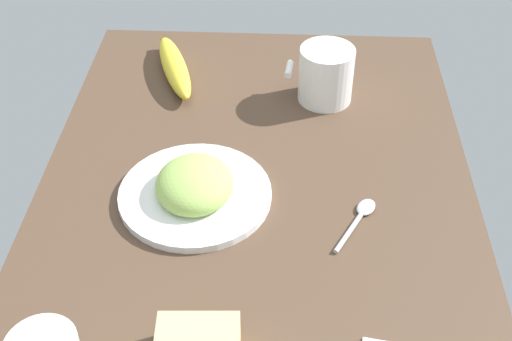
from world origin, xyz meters
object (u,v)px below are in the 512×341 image
at_px(spoon, 360,216).
at_px(banana, 175,67).
at_px(coffee_mug_black, 326,74).
at_px(plate_of_food, 195,189).

bearing_deg(spoon, banana, 41.52).
xyz_separation_m(banana, spoon, (-0.35, -0.31, -0.02)).
distance_m(coffee_mug_black, spoon, 0.30).
relative_size(coffee_mug_black, spoon, 1.06).
relative_size(plate_of_food, coffee_mug_black, 1.90).
distance_m(banana, spoon, 0.46).
bearing_deg(plate_of_food, coffee_mug_black, -36.36).
height_order(plate_of_food, coffee_mug_black, coffee_mug_black).
bearing_deg(coffee_mug_black, plate_of_food, 143.64).
distance_m(coffee_mug_black, banana, 0.27).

